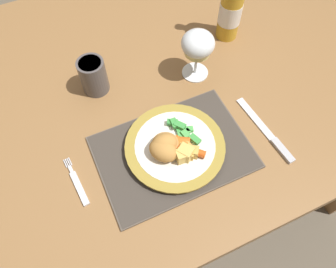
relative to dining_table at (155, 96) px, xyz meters
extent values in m
plane|color=brown|center=(0.00, 0.00, -0.66)|extent=(6.00, 6.00, 0.00)
cube|color=olive|center=(0.00, 0.00, 0.06)|extent=(1.41, 0.96, 0.04)
cube|color=olive|center=(0.65, 0.42, -0.31)|extent=(0.06, 0.06, 0.70)
cube|color=brown|center=(-0.05, -0.23, 0.08)|extent=(0.35, 0.24, 0.01)
cube|color=#3C352E|center=(-0.05, -0.23, 0.09)|extent=(0.34, 0.24, 0.00)
cylinder|color=white|center=(-0.04, -0.23, 0.09)|extent=(0.19, 0.19, 0.01)
cylinder|color=olive|center=(-0.04, -0.23, 0.10)|extent=(0.23, 0.23, 0.01)
cylinder|color=white|center=(-0.04, -0.23, 0.11)|extent=(0.19, 0.19, 0.00)
ellipsoid|color=#B77F3D|center=(-0.07, -0.22, 0.13)|extent=(0.06, 0.05, 0.04)
ellipsoid|color=#B77F3D|center=(-0.08, -0.24, 0.13)|extent=(0.08, 0.08, 0.04)
ellipsoid|color=tan|center=(-0.07, -0.22, 0.13)|extent=(0.08, 0.08, 0.03)
cube|color=#4CA84C|center=(0.00, -0.20, 0.11)|extent=(0.03, 0.02, 0.01)
cube|color=green|center=(-0.02, -0.20, 0.11)|extent=(0.02, 0.01, 0.01)
cube|color=green|center=(-0.02, -0.18, 0.12)|extent=(0.02, 0.03, 0.01)
cube|color=green|center=(-0.01, -0.19, 0.12)|extent=(0.03, 0.03, 0.01)
cube|color=#4CA84C|center=(-0.01, -0.21, 0.11)|extent=(0.03, 0.02, 0.01)
cube|color=#338438|center=(-0.03, -0.17, 0.12)|extent=(0.03, 0.02, 0.01)
cube|color=#4CA84C|center=(-0.01, -0.22, 0.12)|extent=(0.02, 0.03, 0.01)
cube|color=green|center=(0.00, -0.24, 0.12)|extent=(0.02, 0.03, 0.01)
cube|color=#4CA84C|center=(-0.02, -0.21, 0.11)|extent=(0.02, 0.03, 0.01)
cylinder|color=orange|center=(-0.03, -0.23, 0.12)|extent=(0.04, 0.04, 0.02)
cylinder|color=orange|center=(-0.04, -0.23, 0.12)|extent=(0.03, 0.04, 0.02)
cylinder|color=#CC5119|center=(-0.01, -0.26, 0.12)|extent=(0.05, 0.05, 0.02)
cylinder|color=orange|center=(-0.03, -0.23, 0.12)|extent=(0.04, 0.04, 0.02)
cube|color=silver|center=(-0.28, -0.23, 0.08)|extent=(0.02, 0.09, 0.01)
cube|color=silver|center=(-0.28, -0.17, 0.08)|extent=(0.01, 0.02, 0.01)
cube|color=silver|center=(-0.28, -0.15, 0.08)|extent=(0.00, 0.02, 0.00)
cube|color=silver|center=(-0.28, -0.15, 0.08)|extent=(0.00, 0.02, 0.00)
cube|color=silver|center=(-0.28, -0.15, 0.08)|extent=(0.00, 0.02, 0.00)
cube|color=silver|center=(-0.29, -0.15, 0.08)|extent=(0.00, 0.02, 0.00)
cube|color=silver|center=(0.18, -0.23, 0.08)|extent=(0.03, 0.14, 0.00)
cube|color=#B2B2B7|center=(0.19, -0.33, 0.09)|extent=(0.02, 0.07, 0.01)
cylinder|color=silver|center=(0.11, -0.03, 0.08)|extent=(0.07, 0.07, 0.00)
cylinder|color=silver|center=(0.11, -0.03, 0.12)|extent=(0.01, 0.01, 0.07)
ellipsoid|color=silver|center=(0.11, -0.03, 0.19)|extent=(0.08, 0.08, 0.06)
cylinder|color=#E0D684|center=(0.11, -0.03, 0.17)|extent=(0.07, 0.07, 0.02)
cylinder|color=gold|center=(0.26, 0.06, 0.17)|extent=(0.06, 0.06, 0.18)
cylinder|color=white|center=(0.26, 0.06, 0.16)|extent=(0.06, 0.06, 0.06)
cube|color=gold|center=(-0.03, -0.24, 0.12)|extent=(0.03, 0.03, 0.02)
cube|color=#DBB256|center=(-0.04, -0.26, 0.12)|extent=(0.03, 0.03, 0.03)
cube|color=#DBB256|center=(-0.03, -0.26, 0.12)|extent=(0.04, 0.04, 0.03)
cube|color=gold|center=(-0.02, -0.26, 0.12)|extent=(0.03, 0.03, 0.03)
cube|color=gold|center=(-0.03, -0.26, 0.12)|extent=(0.03, 0.03, 0.02)
cylinder|color=#4C4747|center=(-0.15, 0.03, 0.13)|extent=(0.07, 0.07, 0.10)
cylinder|color=#2A2727|center=(-0.15, 0.03, 0.17)|extent=(0.06, 0.06, 0.01)
camera|label=1|loc=(-0.21, -0.55, 0.77)|focal=35.00mm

